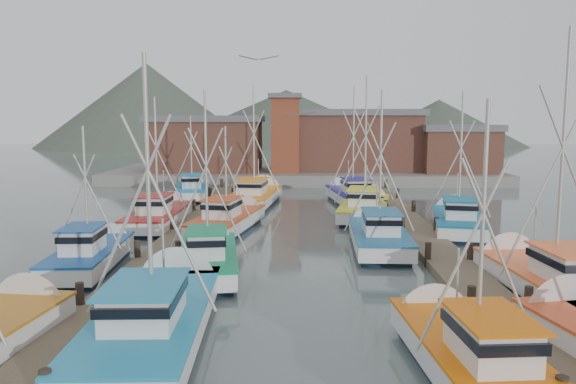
{
  "coord_description": "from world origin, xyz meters",
  "views": [
    {
      "loc": [
        0.08,
        -28.33,
        7.05
      ],
      "look_at": [
        -0.92,
        5.66,
        2.6
      ],
      "focal_mm": 35.0,
      "sensor_mm": 36.0,
      "label": 1
    }
  ],
  "objects_px": {
    "boat_4": "(208,257)",
    "boat_12": "(256,196)",
    "boat_1": "(467,352)",
    "boat_0": "(158,314)",
    "boat_8": "(230,219)",
    "lookout_tower": "(285,133)"
  },
  "relations": [
    {
      "from": "boat_4",
      "to": "boat_12",
      "type": "bearing_deg",
      "value": 80.39
    },
    {
      "from": "boat_4",
      "to": "boat_8",
      "type": "bearing_deg",
      "value": 83.25
    },
    {
      "from": "lookout_tower",
      "to": "boat_1",
      "type": "height_order",
      "value": "lookout_tower"
    },
    {
      "from": "boat_0",
      "to": "boat_1",
      "type": "bearing_deg",
      "value": -19.63
    },
    {
      "from": "boat_4",
      "to": "boat_8",
      "type": "xyz_separation_m",
      "value": [
        -0.29,
        9.86,
        -0.01
      ]
    },
    {
      "from": "boat_1",
      "to": "boat_4",
      "type": "xyz_separation_m",
      "value": [
        -8.93,
        10.43,
        0.0
      ]
    },
    {
      "from": "boat_1",
      "to": "boat_0",
      "type": "bearing_deg",
      "value": 157.92
    },
    {
      "from": "lookout_tower",
      "to": "boat_12",
      "type": "relative_size",
      "value": 0.8
    },
    {
      "from": "lookout_tower",
      "to": "boat_8",
      "type": "distance_m",
      "value": 26.8
    },
    {
      "from": "lookout_tower",
      "to": "boat_0",
      "type": "relative_size",
      "value": 0.81
    },
    {
      "from": "boat_4",
      "to": "boat_0",
      "type": "bearing_deg",
      "value": -101.07
    },
    {
      "from": "boat_1",
      "to": "boat_12",
      "type": "xyz_separation_m",
      "value": [
        -8.51,
        31.42,
        0.01
      ]
    },
    {
      "from": "boat_0",
      "to": "boat_12",
      "type": "height_order",
      "value": "boat_12"
    },
    {
      "from": "boat_8",
      "to": "boat_12",
      "type": "distance_m",
      "value": 11.16
    },
    {
      "from": "lookout_tower",
      "to": "boat_4",
      "type": "bearing_deg",
      "value": -93.75
    },
    {
      "from": "boat_0",
      "to": "boat_8",
      "type": "bearing_deg",
      "value": 86.9
    },
    {
      "from": "lookout_tower",
      "to": "boat_4",
      "type": "xyz_separation_m",
      "value": [
        -2.36,
        -36.08,
        -4.87
      ]
    },
    {
      "from": "boat_4",
      "to": "boat_12",
      "type": "distance_m",
      "value": 21.0
    },
    {
      "from": "boat_4",
      "to": "boat_12",
      "type": "xyz_separation_m",
      "value": [
        0.42,
        20.99,
        0.01
      ]
    },
    {
      "from": "lookout_tower",
      "to": "boat_12",
      "type": "height_order",
      "value": "lookout_tower"
    },
    {
      "from": "boat_8",
      "to": "boat_0",
      "type": "bearing_deg",
      "value": -80.37
    },
    {
      "from": "boat_1",
      "to": "boat_8",
      "type": "height_order",
      "value": "boat_1"
    }
  ]
}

